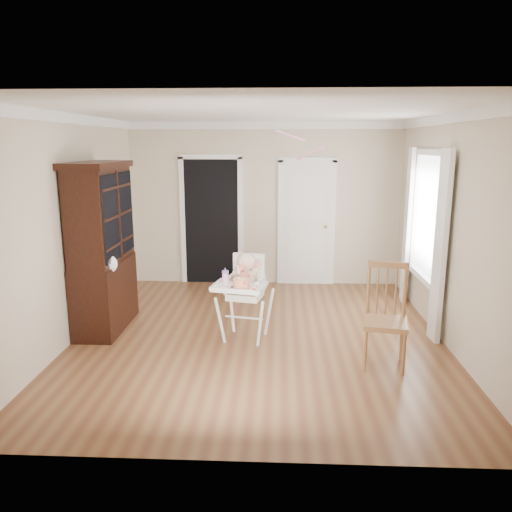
{
  "coord_description": "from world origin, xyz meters",
  "views": [
    {
      "loc": [
        0.25,
        -5.83,
        2.35
      ],
      "look_at": [
        -0.02,
        -0.16,
        1.07
      ],
      "focal_mm": 35.0,
      "sensor_mm": 36.0,
      "label": 1
    }
  ],
  "objects_px": {
    "cake": "(241,283)",
    "high_chair": "(245,288)",
    "sippy_cup": "(225,276)",
    "dining_chair": "(385,319)",
    "china_cabinet": "(102,247)"
  },
  "relations": [
    {
      "from": "high_chair",
      "to": "sippy_cup",
      "type": "relative_size",
      "value": 5.57
    },
    {
      "from": "sippy_cup",
      "to": "china_cabinet",
      "type": "height_order",
      "value": "china_cabinet"
    },
    {
      "from": "high_chair",
      "to": "dining_chair",
      "type": "relative_size",
      "value": 0.96
    },
    {
      "from": "cake",
      "to": "high_chair",
      "type": "bearing_deg",
      "value": 84.58
    },
    {
      "from": "sippy_cup",
      "to": "dining_chair",
      "type": "height_order",
      "value": "dining_chair"
    },
    {
      "from": "cake",
      "to": "sippy_cup",
      "type": "distance_m",
      "value": 0.27
    },
    {
      "from": "high_chair",
      "to": "china_cabinet",
      "type": "bearing_deg",
      "value": -177.37
    },
    {
      "from": "cake",
      "to": "dining_chair",
      "type": "relative_size",
      "value": 0.21
    },
    {
      "from": "high_chair",
      "to": "dining_chair",
      "type": "bearing_deg",
      "value": -10.91
    },
    {
      "from": "china_cabinet",
      "to": "dining_chair",
      "type": "relative_size",
      "value": 1.92
    },
    {
      "from": "cake",
      "to": "china_cabinet",
      "type": "xyz_separation_m",
      "value": [
        -1.8,
        0.58,
        0.28
      ]
    },
    {
      "from": "china_cabinet",
      "to": "cake",
      "type": "bearing_deg",
      "value": -17.97
    },
    {
      "from": "high_chair",
      "to": "sippy_cup",
      "type": "height_order",
      "value": "high_chair"
    },
    {
      "from": "dining_chair",
      "to": "china_cabinet",
      "type": "bearing_deg",
      "value": 174.39
    },
    {
      "from": "cake",
      "to": "sippy_cup",
      "type": "xyz_separation_m",
      "value": [
        -0.2,
        0.19,
        0.03
      ]
    }
  ]
}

